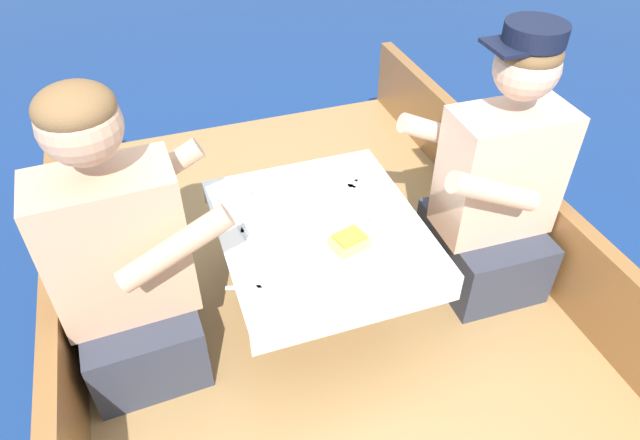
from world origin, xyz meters
TOP-DOWN VIEW (x-y plane):
  - ground_plane at (0.00, 0.00)m, footprint 60.00×60.00m
  - boat_deck at (0.00, 0.00)m, footprint 1.82×2.90m
  - gunwale_port at (-0.88, 0.00)m, footprint 0.06×2.90m
  - gunwale_starboard at (0.88, 0.00)m, footprint 0.06×2.90m
  - cockpit_table at (0.00, 0.04)m, footprint 0.68×0.76m
  - person_port at (-0.64, 0.01)m, footprint 0.54×0.46m
  - person_starboard at (0.64, -0.02)m, footprint 0.53×0.45m
  - plate_sandwich at (0.05, -0.10)m, footprint 0.21×0.21m
  - plate_bread at (0.05, 0.26)m, footprint 0.19×0.19m
  - sandwich at (0.05, -0.10)m, footprint 0.13×0.11m
  - bowl_port_near at (-0.19, -0.01)m, footprint 0.14×0.14m
  - bowl_starboard_near at (-0.09, 0.18)m, footprint 0.12×0.12m
  - bowl_center_far at (-0.25, 0.26)m, footprint 0.12×0.12m
  - coffee_cup_port at (-0.08, -0.24)m, footprint 0.10×0.08m
  - coffee_cup_starboard at (0.23, 0.27)m, footprint 0.10×0.07m
  - tin_can at (0.18, -0.04)m, footprint 0.07×0.07m
  - utensil_knife_starboard at (-0.26, 0.08)m, footprint 0.04×0.17m
  - utensil_fork_starboard at (0.21, 0.17)m, footprint 0.12×0.14m
  - utensil_knife_port at (-0.28, -0.17)m, footprint 0.17×0.06m
  - utensil_spoon_center at (-0.22, 0.19)m, footprint 0.08×0.16m
  - utensil_spoon_starboard at (-0.27, -0.19)m, footprint 0.06×0.17m
  - utensil_fork_port at (0.18, 0.21)m, footprint 0.15×0.12m

SIDE VIEW (x-z plane):
  - ground_plane at x=0.00m, z-range 0.00..0.00m
  - boat_deck at x=0.00m, z-range 0.00..0.33m
  - gunwale_port at x=-0.88m, z-range 0.33..0.68m
  - gunwale_starboard at x=0.88m, z-range 0.33..0.68m
  - cockpit_table at x=0.00m, z-range 0.48..0.87m
  - utensil_knife_starboard at x=-0.26m, z-range 0.71..0.72m
  - utensil_fork_starboard at x=0.21m, z-range 0.71..0.72m
  - utensil_knife_port at x=-0.28m, z-range 0.71..0.72m
  - utensil_fork_port at x=0.18m, z-range 0.71..0.72m
  - utensil_spoon_center at x=-0.22m, z-range 0.71..0.72m
  - utensil_spoon_starboard at x=-0.27m, z-range 0.71..0.72m
  - plate_sandwich at x=0.05m, z-range 0.71..0.72m
  - plate_bread at x=0.05m, z-range 0.71..0.72m
  - bowl_starboard_near at x=-0.09m, z-range 0.71..0.76m
  - bowl_port_near at x=-0.19m, z-range 0.71..0.76m
  - bowl_center_far at x=-0.25m, z-range 0.71..0.76m
  - tin_can at x=0.18m, z-range 0.71..0.77m
  - person_starboard at x=0.64m, z-range 0.23..1.25m
  - sandwich at x=0.05m, z-range 0.72..0.77m
  - coffee_cup_starboard at x=0.23m, z-range 0.71..0.78m
  - coffee_cup_port at x=-0.08m, z-range 0.71..0.78m
  - person_port at x=-0.64m, z-range 0.24..1.26m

